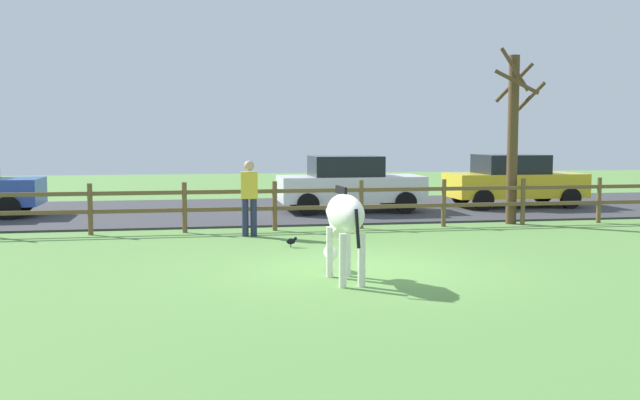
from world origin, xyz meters
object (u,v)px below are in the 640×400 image
(parked_car_white, at_px, (349,183))
(visitor_near_fence, at_px, (249,195))
(zebra, at_px, (344,219))
(parked_car_yellow, at_px, (514,180))
(bare_tree, at_px, (513,133))
(crow_on_grass, at_px, (291,241))

(parked_car_white, distance_m, visitor_near_fence, 5.21)
(parked_car_white, bearing_deg, zebra, -103.17)
(parked_car_yellow, distance_m, visitor_near_fence, 9.49)
(zebra, height_order, parked_car_yellow, parked_car_yellow)
(bare_tree, bearing_deg, parked_car_white, 137.95)
(zebra, relative_size, crow_on_grass, 9.00)
(zebra, relative_size, parked_car_white, 0.48)
(zebra, height_order, visitor_near_fence, visitor_near_fence)
(bare_tree, height_order, zebra, bare_tree)
(zebra, height_order, crow_on_grass, zebra)
(crow_on_grass, distance_m, parked_car_white, 6.40)
(bare_tree, distance_m, crow_on_grass, 6.84)
(bare_tree, xyz_separation_m, zebra, (-5.57, -6.11, -1.31))
(zebra, distance_m, visitor_near_fence, 5.13)
(zebra, bearing_deg, visitor_near_fence, 101.13)
(bare_tree, bearing_deg, parked_car_yellow, 64.06)
(parked_car_yellow, bearing_deg, crow_on_grass, -140.30)
(bare_tree, distance_m, parked_car_white, 4.81)
(bare_tree, distance_m, visitor_near_fence, 6.78)
(crow_on_grass, relative_size, parked_car_yellow, 0.05)
(parked_car_yellow, height_order, visitor_near_fence, visitor_near_fence)
(parked_car_yellow, bearing_deg, parked_car_white, -174.82)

